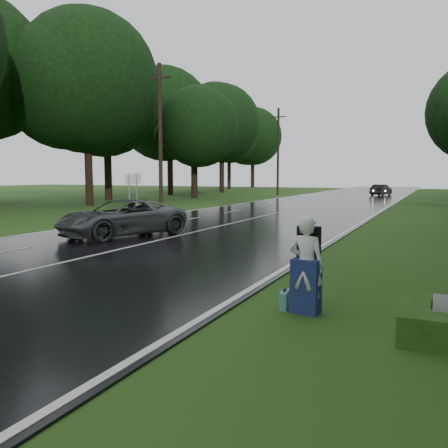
{
  "coord_description": "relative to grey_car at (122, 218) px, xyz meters",
  "views": [
    {
      "loc": [
        9.36,
        -8.02,
        2.45
      ],
      "look_at": [
        4.0,
        3.55,
        1.1
      ],
      "focal_mm": 37.41,
      "sensor_mm": 36.0,
      "label": 1
    }
  ],
  "objects": [
    {
      "name": "road_sign_a",
      "position": [
        -5.21,
        7.6,
        -0.76
      ],
      "size": [
        0.59,
        0.1,
        2.48
      ],
      "primitive_type": null,
      "color": "white",
      "rests_on": "ground"
    },
    {
      "name": "hitchhiker",
      "position": [
        9.27,
        -6.92,
        0.05
      ],
      "size": [
        0.67,
        0.62,
        1.74
      ],
      "color": "silver",
      "rests_on": "ground"
    },
    {
      "name": "tree_left_d",
      "position": [
        -14.05,
        14.35,
        -0.76
      ],
      "size": [
        10.63,
        10.63,
        16.61
      ],
      "primitive_type": null,
      "color": "black",
      "rests_on": "ground"
    },
    {
      "name": "grey_car",
      "position": [
        0.0,
        0.0,
        0.0
      ],
      "size": [
        4.05,
        5.66,
        1.43
      ],
      "primitive_type": "imported",
      "rotation": [
        0.0,
        0.0,
        5.92
      ],
      "color": "#525557",
      "rests_on": "road"
    },
    {
      "name": "road_sign_b",
      "position": [
        -5.21,
        8.35,
        -0.76
      ],
      "size": [
        0.61,
        0.1,
        2.54
      ],
      "primitive_type": null,
      "color": "white",
      "rests_on": "ground"
    },
    {
      "name": "road",
      "position": [
        1.99,
        13.13,
        -0.74
      ],
      "size": [
        12.0,
        140.0,
        0.04
      ],
      "primitive_type": "cube",
      "color": "black",
      "rests_on": "ground"
    },
    {
      "name": "utility_pole_far",
      "position": [
        -6.51,
        39.0,
        -0.76
      ],
      "size": [
        1.8,
        0.28,
        10.3
      ],
      "primitive_type": null,
      "color": "black",
      "rests_on": "ground"
    },
    {
      "name": "far_car",
      "position": [
        5.15,
        41.55,
        -0.07
      ],
      "size": [
        2.13,
        4.1,
        1.29
      ],
      "primitive_type": "imported",
      "rotation": [
        0.0,
        0.0,
        2.93
      ],
      "color": "black",
      "rests_on": "road"
    },
    {
      "name": "suitcase",
      "position": [
        8.84,
        -6.8,
        -0.6
      ],
      "size": [
        0.2,
        0.47,
        0.32
      ],
      "primitive_type": "cube",
      "rotation": [
        0.0,
        0.0,
        0.16
      ],
      "color": "teal",
      "rests_on": "ground"
    },
    {
      "name": "tree_left_e",
      "position": [
        -12.18,
        28.42,
        -0.76
      ],
      "size": [
        8.07,
        8.07,
        12.61
      ],
      "primitive_type": null,
      "color": "black",
      "rests_on": "ground"
    },
    {
      "name": "utility_pole_mid",
      "position": [
        -6.51,
        13.07,
        -0.76
      ],
      "size": [
        1.8,
        0.28,
        10.07
      ],
      "primitive_type": null,
      "color": "black",
      "rests_on": "ground"
    },
    {
      "name": "lane_center",
      "position": [
        1.99,
        13.13,
        -0.71
      ],
      "size": [
        0.12,
        140.0,
        0.01
      ],
      "primitive_type": "cube",
      "color": "silver",
      "rests_on": "road"
    },
    {
      "name": "ground",
      "position": [
        1.99,
        -6.87,
        -0.76
      ],
      "size": [
        160.0,
        160.0,
        0.0
      ],
      "primitive_type": "plane",
      "color": "#254815",
      "rests_on": "ground"
    },
    {
      "name": "tree_left_f",
      "position": [
        -15.86,
        43.03,
        -0.76
      ],
      "size": [
        10.48,
        10.48,
        16.37
      ],
      "primitive_type": null,
      "color": "black",
      "rests_on": "ground"
    }
  ]
}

